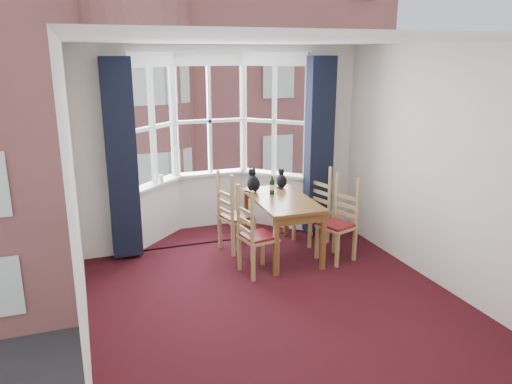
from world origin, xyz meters
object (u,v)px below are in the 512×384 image
chair_left_near (252,239)px  cat_left (253,183)px  chair_right_near (341,225)px  wine_bottle (272,186)px  chair_right_far (316,210)px  cat_right (281,180)px  dining_table (282,206)px  candle_tall (161,179)px  chair_left_far (231,219)px

chair_left_near → cat_left: size_ratio=2.67×
chair_right_near → wine_bottle: size_ratio=3.36×
chair_right_far → cat_right: size_ratio=3.28×
dining_table → candle_tall: candle_tall is taller
chair_left_near → chair_right_near: bearing=3.8°
chair_right_far → cat_left: size_ratio=2.67×
wine_bottle → candle_tall: size_ratio=2.40×
chair_left_near → cat_right: cat_right is taller
chair_left_near → wine_bottle: bearing=52.5°
chair_left_near → chair_left_far: size_ratio=1.00×
cat_left → candle_tall: size_ratio=3.03×
cat_right → dining_table: bearing=-111.5°
chair_right_far → cat_left: 1.04m
chair_left_near → wine_bottle: (0.55, 0.72, 0.45)m
wine_bottle → candle_tall: bearing=146.8°
candle_tall → wine_bottle: bearing=-33.2°
chair_left_near → wine_bottle: wine_bottle is taller
cat_left → wine_bottle: (0.19, -0.22, -0.01)m
chair_right_near → wine_bottle: 1.08m
chair_right_near → chair_right_far: 0.71m
chair_left_far → cat_right: bearing=13.8°
dining_table → chair_left_near: size_ratio=1.52×
cat_right → wine_bottle: 0.41m
chair_left_near → candle_tall: size_ratio=8.07×
chair_right_near → chair_right_far: size_ratio=1.00×
chair_right_near → cat_right: 1.14m
chair_right_near → chair_right_far: (-0.02, 0.71, 0.00)m
chair_left_far → cat_left: 0.60m
chair_right_far → chair_right_near: bearing=-88.4°
chair_left_far → chair_right_near: 1.50m
chair_left_near → cat_left: cat_left is taller
chair_right_far → wine_bottle: (-0.73, -0.08, 0.45)m
chair_right_far → candle_tall: candle_tall is taller
cat_left → candle_tall: 1.36m
candle_tall → chair_right_near: bearing=-35.7°
chair_left_far → candle_tall: candle_tall is taller
chair_right_near → candle_tall: bearing=144.3°
chair_right_near → chair_right_far: bearing=91.6°
dining_table → chair_left_near: chair_left_near is taller
dining_table → wine_bottle: (-0.06, 0.23, 0.22)m
dining_table → candle_tall: (-1.43, 1.13, 0.23)m
dining_table → cat_right: cat_right is taller
chair_left_far → wine_bottle: bearing=-10.3°
dining_table → chair_left_far: size_ratio=1.52×
chair_left_far → candle_tall: (-0.81, 0.79, 0.45)m
dining_table → chair_left_far: bearing=151.8°
chair_left_far → chair_right_far: bearing=-0.9°
chair_left_near → cat_left: 1.10m
chair_left_near → cat_right: 1.38m
chair_right_far → cat_left: (-0.92, 0.14, 0.46)m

